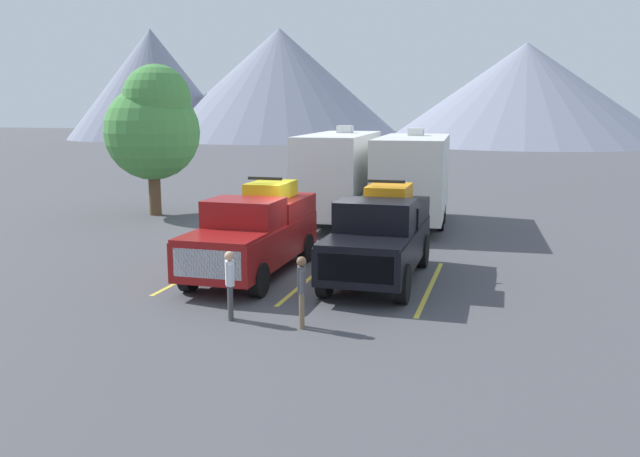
# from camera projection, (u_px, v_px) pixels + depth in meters

# --- Properties ---
(ground_plane) EXTENTS (240.00, 240.00, 0.00)m
(ground_plane) POSITION_uv_depth(u_px,v_px,m) (313.00, 276.00, 18.37)
(ground_plane) COLOR #47474C
(pickup_truck_a) EXTENTS (2.17, 5.80, 2.61)m
(pickup_truck_a) POSITION_uv_depth(u_px,v_px,m) (255.00, 231.00, 18.45)
(pickup_truck_a) COLOR maroon
(pickup_truck_a) RESTS_ON ground
(pickup_truck_b) EXTENTS (2.20, 5.62, 2.60)m
(pickup_truck_b) POSITION_uv_depth(u_px,v_px,m) (380.00, 234.00, 17.86)
(pickup_truck_b) COLOR black
(pickup_truck_b) RESTS_ON ground
(lot_stripe_a) EXTENTS (0.12, 5.50, 0.01)m
(lot_stripe_a) POSITION_uv_depth(u_px,v_px,m) (201.00, 270.00, 18.99)
(lot_stripe_a) COLOR gold
(lot_stripe_a) RESTS_ON ground
(lot_stripe_b) EXTENTS (0.12, 5.50, 0.01)m
(lot_stripe_b) POSITION_uv_depth(u_px,v_px,m) (310.00, 278.00, 18.11)
(lot_stripe_b) COLOR gold
(lot_stripe_b) RESTS_ON ground
(lot_stripe_c) EXTENTS (0.12, 5.50, 0.01)m
(lot_stripe_c) POSITION_uv_depth(u_px,v_px,m) (430.00, 287.00, 17.24)
(lot_stripe_c) COLOR gold
(lot_stripe_c) RESTS_ON ground
(camper_trailer_a) EXTENTS (2.78, 8.58, 3.85)m
(camper_trailer_a) POSITION_uv_depth(u_px,v_px,m) (340.00, 172.00, 26.75)
(camper_trailer_a) COLOR white
(camper_trailer_a) RESTS_ON ground
(camper_trailer_b) EXTENTS (2.94, 8.08, 3.78)m
(camper_trailer_b) POSITION_uv_depth(u_px,v_px,m) (413.00, 175.00, 25.88)
(camper_trailer_b) COLOR silver
(camper_trailer_b) RESTS_ON ground
(person_a) EXTENTS (0.24, 0.32, 1.53)m
(person_a) POSITION_uv_depth(u_px,v_px,m) (302.00, 287.00, 13.89)
(person_a) COLOR #726047
(person_a) RESTS_ON ground
(person_b) EXTENTS (0.26, 0.31, 1.52)m
(person_b) POSITION_uv_depth(u_px,v_px,m) (230.00, 280.00, 14.42)
(person_b) COLOR #3F3F42
(person_b) RESTS_ON ground
(tree_a) EXTENTS (4.03, 4.03, 6.37)m
(tree_a) POSITION_uv_depth(u_px,v_px,m) (153.00, 124.00, 28.19)
(tree_a) COLOR brown
(tree_a) RESTS_ON ground
(mountain_ridge) EXTENTS (118.21, 41.40, 16.41)m
(mountain_ridge) POSITION_uv_depth(u_px,v_px,m) (407.00, 89.00, 94.30)
(mountain_ridge) COLOR gray
(mountain_ridge) RESTS_ON ground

